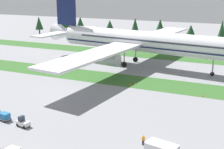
{
  "coord_description": "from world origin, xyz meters",
  "views": [
    {
      "loc": [
        29.39,
        -32.01,
        24.97
      ],
      "look_at": [
        -0.5,
        35.81,
        4.0
      ],
      "focal_mm": 49.53,
      "sensor_mm": 36.0,
      "label": 1
    }
  ],
  "objects_px": {
    "baggage_tug": "(23,122)",
    "taxiway_marker_2": "(136,83)",
    "taxiway_marker_1": "(202,95)",
    "cargo_dolly_lead": "(5,116)",
    "taxiway_marker_0": "(130,85)",
    "airliner": "(136,41)",
    "ground_crew_marshaller": "(143,140)"
  },
  "relations": [
    {
      "from": "cargo_dolly_lead",
      "to": "ground_crew_marshaller",
      "type": "distance_m",
      "value": 27.71
    },
    {
      "from": "taxiway_marker_2",
      "to": "taxiway_marker_1",
      "type": "bearing_deg",
      "value": -9.07
    },
    {
      "from": "taxiway_marker_0",
      "to": "taxiway_marker_2",
      "type": "distance_m",
      "value": 2.01
    },
    {
      "from": "taxiway_marker_1",
      "to": "taxiway_marker_2",
      "type": "height_order",
      "value": "taxiway_marker_1"
    },
    {
      "from": "cargo_dolly_lead",
      "to": "taxiway_marker_2",
      "type": "bearing_deg",
      "value": 162.5
    },
    {
      "from": "taxiway_marker_1",
      "to": "airliner",
      "type": "bearing_deg",
      "value": 137.48
    },
    {
      "from": "taxiway_marker_2",
      "to": "cargo_dolly_lead",
      "type": "bearing_deg",
      "value": -115.67
    },
    {
      "from": "baggage_tug",
      "to": "taxiway_marker_0",
      "type": "xyz_separation_m",
      "value": [
        9.65,
        31.24,
        -0.5
      ]
    },
    {
      "from": "cargo_dolly_lead",
      "to": "taxiway_marker_0",
      "type": "bearing_deg",
      "value": 162.57
    },
    {
      "from": "cargo_dolly_lead",
      "to": "taxiway_marker_0",
      "type": "height_order",
      "value": "cargo_dolly_lead"
    },
    {
      "from": "ground_crew_marshaller",
      "to": "taxiway_marker_2",
      "type": "height_order",
      "value": "ground_crew_marshaller"
    },
    {
      "from": "cargo_dolly_lead",
      "to": "ground_crew_marshaller",
      "type": "bearing_deg",
      "value": 101.56
    },
    {
      "from": "airliner",
      "to": "taxiway_marker_2",
      "type": "bearing_deg",
      "value": 26.98
    },
    {
      "from": "taxiway_marker_0",
      "to": "taxiway_marker_1",
      "type": "bearing_deg",
      "value": -3.16
    },
    {
      "from": "airliner",
      "to": "ground_crew_marshaller",
      "type": "distance_m",
      "value": 54.53
    },
    {
      "from": "taxiway_marker_1",
      "to": "taxiway_marker_2",
      "type": "xyz_separation_m",
      "value": [
        -17.66,
        2.82,
        -0.04
      ]
    },
    {
      "from": "cargo_dolly_lead",
      "to": "ground_crew_marshaller",
      "type": "height_order",
      "value": "ground_crew_marshaller"
    },
    {
      "from": "taxiway_marker_1",
      "to": "baggage_tug",
      "type": "bearing_deg",
      "value": -133.04
    },
    {
      "from": "cargo_dolly_lead",
      "to": "taxiway_marker_2",
      "type": "xyz_separation_m",
      "value": [
        15.53,
        32.32,
        -0.68
      ]
    },
    {
      "from": "cargo_dolly_lead",
      "to": "taxiway_marker_1",
      "type": "height_order",
      "value": "cargo_dolly_lead"
    },
    {
      "from": "cargo_dolly_lead",
      "to": "airliner",
      "type": "bearing_deg",
      "value": 178.94
    },
    {
      "from": "ground_crew_marshaller",
      "to": "taxiway_marker_1",
      "type": "height_order",
      "value": "ground_crew_marshaller"
    },
    {
      "from": "baggage_tug",
      "to": "taxiway_marker_2",
      "type": "bearing_deg",
      "value": 170.44
    },
    {
      "from": "taxiway_marker_1",
      "to": "taxiway_marker_2",
      "type": "distance_m",
      "value": 17.88
    },
    {
      "from": "ground_crew_marshaller",
      "to": "taxiway_marker_0",
      "type": "height_order",
      "value": "ground_crew_marshaller"
    },
    {
      "from": "taxiway_marker_2",
      "to": "taxiway_marker_0",
      "type": "bearing_deg",
      "value": -116.85
    },
    {
      "from": "airliner",
      "to": "cargo_dolly_lead",
      "type": "distance_m",
      "value": 53.35
    },
    {
      "from": "baggage_tug",
      "to": "taxiway_marker_2",
      "type": "xyz_separation_m",
      "value": [
        10.56,
        33.03,
        -0.57
      ]
    },
    {
      "from": "taxiway_marker_0",
      "to": "taxiway_marker_2",
      "type": "bearing_deg",
      "value": 63.15
    },
    {
      "from": "taxiway_marker_1",
      "to": "taxiway_marker_2",
      "type": "relative_size",
      "value": 1.18
    },
    {
      "from": "airliner",
      "to": "taxiway_marker_0",
      "type": "relative_size",
      "value": 135.3
    },
    {
      "from": "taxiway_marker_1",
      "to": "taxiway_marker_0",
      "type": "bearing_deg",
      "value": 176.84
    }
  ]
}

